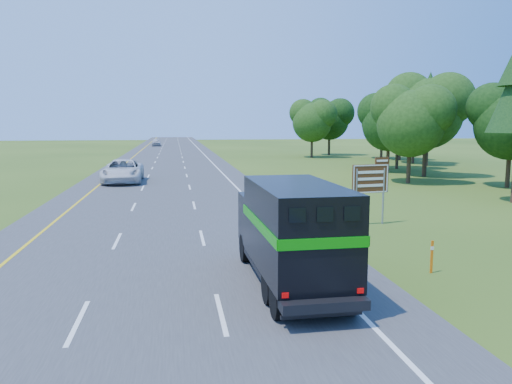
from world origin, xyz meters
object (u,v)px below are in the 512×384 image
(far_car, at_px, (156,142))
(exit_sign, at_px, (371,181))
(horse_truck, at_px, (291,231))
(white_suv, at_px, (123,171))

(far_car, relative_size, exit_sign, 1.46)
(horse_truck, bearing_deg, white_suv, 104.27)
(exit_sign, bearing_deg, far_car, 90.38)
(white_suv, distance_m, far_car, 71.27)
(white_suv, xyz_separation_m, exit_sign, (14.05, -20.67, 1.19))
(white_suv, bearing_deg, far_car, 89.02)
(horse_truck, xyz_separation_m, white_suv, (-7.92, 29.40, -0.77))
(horse_truck, bearing_deg, far_car, 93.46)
(white_suv, distance_m, exit_sign, 25.02)
(far_car, bearing_deg, exit_sign, -83.66)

